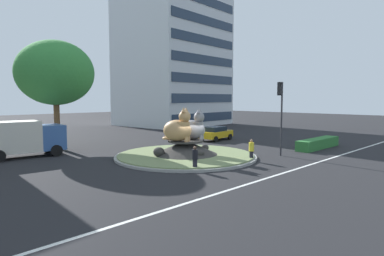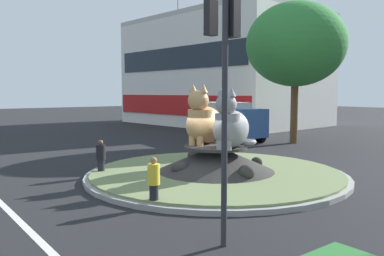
{
  "view_description": "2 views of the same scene",
  "coord_description": "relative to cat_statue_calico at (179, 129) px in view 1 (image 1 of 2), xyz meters",
  "views": [
    {
      "loc": [
        -17.64,
        -18.33,
        4.59
      ],
      "look_at": [
        0.53,
        -0.17,
        2.27
      ],
      "focal_mm": 31.0,
      "sensor_mm": 36.0,
      "label": 1
    },
    {
      "loc": [
        12.52,
        -10.88,
        3.58
      ],
      "look_at": [
        -2.64,
        0.75,
        1.85
      ],
      "focal_mm": 37.08,
      "sensor_mm": 36.0,
      "label": 2
    }
  ],
  "objects": [
    {
      "name": "office_tower",
      "position": [
        21.79,
        24.86,
        9.94
      ],
      "size": [
        17.66,
        15.12,
        24.44
      ],
      "rotation": [
        0.0,
        0.0,
        0.09
      ],
      "color": "silver",
      "rests_on": "ground"
    },
    {
      "name": "pedestrian_yellow_shirt",
      "position": [
        3.06,
        -4.47,
        -1.45
      ],
      "size": [
        0.38,
        0.38,
        1.6
      ],
      "rotation": [
        0.0,
        0.0,
        4.96
      ],
      "color": "black",
      "rests_on": "ground"
    },
    {
      "name": "cat_statue_grey",
      "position": [
        1.64,
        0.05,
        -0.06
      ],
      "size": [
        2.12,
        2.71,
        2.42
      ],
      "rotation": [
        0.0,
        0.0,
        -1.12
      ],
      "color": "gray",
      "rests_on": "roundabout_island"
    },
    {
      "name": "broadleaf_tree_behind_island",
      "position": [
        -4.31,
        11.67,
        4.56
      ],
      "size": [
        6.81,
        6.81,
        9.75
      ],
      "color": "brown",
      "rests_on": "ground"
    },
    {
      "name": "cat_statue_calico",
      "position": [
        0.0,
        0.0,
        0.0
      ],
      "size": [
        2.21,
        2.95,
        2.59
      ],
      "rotation": [
        0.0,
        0.0,
        -1.15
      ],
      "color": "tan",
      "rests_on": "roundabout_island"
    },
    {
      "name": "clipped_hedge_strip",
      "position": [
        12.59,
        -5.18,
        -1.83
      ],
      "size": [
        6.43,
        1.2,
        0.9
      ],
      "primitive_type": "cube",
      "color": "#2D7033",
      "rests_on": "ground"
    },
    {
      "name": "traffic_light_mast",
      "position": [
        6.55,
        -4.71,
        1.97
      ],
      "size": [
        0.71,
        0.58,
        5.85
      ],
      "rotation": [
        0.0,
        0.0,
        1.66
      ],
      "color": "#2D2D33",
      "rests_on": "ground"
    },
    {
      "name": "roundabout_island",
      "position": [
        0.75,
        0.05,
        -1.83
      ],
      "size": [
        10.92,
        10.92,
        1.33
      ],
      "color": "gray",
      "rests_on": "ground"
    },
    {
      "name": "ground_plane",
      "position": [
        0.76,
        0.05,
        -2.28
      ],
      "size": [
        160.0,
        160.0,
        0.0
      ],
      "primitive_type": "plane",
      "color": "black"
    },
    {
      "name": "hatchback_near_shophouse",
      "position": [
        10.36,
        5.26,
        -1.49
      ],
      "size": [
        4.42,
        2.36,
        1.5
      ],
      "rotation": [
        0.0,
        0.0,
        0.11
      ],
      "color": "gold",
      "rests_on": "ground"
    },
    {
      "name": "delivery_box_truck",
      "position": [
        -8.29,
        9.05,
        -0.73
      ],
      "size": [
        6.27,
        3.14,
        2.82
      ],
      "rotation": [
        0.0,
        0.0,
        -0.1
      ],
      "color": "#335693",
      "rests_on": "ground"
    },
    {
      "name": "lane_centreline",
      "position": [
        0.76,
        -8.11,
        -2.28
      ],
      "size": [
        112.0,
        0.2,
        0.01
      ],
      "primitive_type": "cube",
      "color": "silver",
      "rests_on": "ground"
    },
    {
      "name": "pedestrian_black_shirt",
      "position": [
        -2.16,
        -3.83,
        -1.46
      ],
      "size": [
        0.39,
        0.39,
        1.58
      ],
      "rotation": [
        0.0,
        0.0,
        6.11
      ],
      "color": "black",
      "rests_on": "ground"
    }
  ]
}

